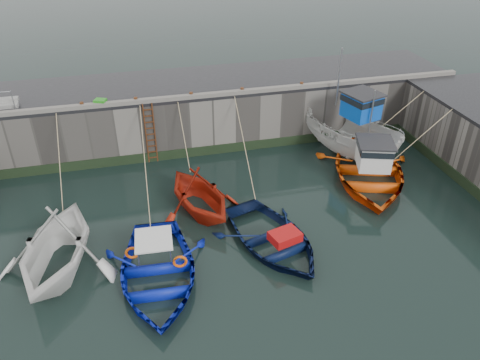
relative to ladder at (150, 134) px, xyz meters
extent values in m
plane|color=black|center=(2.00, -9.91, -1.59)|extent=(120.00, 120.00, 0.00)
cube|color=slate|center=(2.00, 2.59, -0.09)|extent=(30.00, 5.00, 3.00)
cube|color=black|center=(2.00, 2.59, 1.49)|extent=(30.00, 5.00, 0.16)
cube|color=slate|center=(2.00, 0.24, 1.67)|extent=(30.00, 0.30, 0.20)
cube|color=black|center=(2.00, 0.05, -1.34)|extent=(30.00, 0.08, 0.50)
cylinder|color=#3F1E0F|center=(-0.22, 0.01, 0.01)|extent=(0.07, 0.07, 3.20)
cylinder|color=#3F1E0F|center=(0.22, 0.01, 0.01)|extent=(0.07, 0.07, 3.20)
cube|color=#3F1E0F|center=(0.00, -0.01, -1.34)|extent=(0.44, 0.06, 0.05)
cube|color=#3F1E0F|center=(0.00, -0.01, -1.01)|extent=(0.44, 0.06, 0.05)
cube|color=#3F1E0F|center=(0.00, -0.01, -0.68)|extent=(0.44, 0.06, 0.05)
cube|color=#3F1E0F|center=(0.00, -0.01, -0.35)|extent=(0.44, 0.06, 0.05)
cube|color=#3F1E0F|center=(0.00, -0.01, -0.02)|extent=(0.44, 0.06, 0.05)
cube|color=#3F1E0F|center=(0.00, -0.01, 0.31)|extent=(0.44, 0.06, 0.05)
cube|color=#3F1E0F|center=(0.00, -0.01, 0.64)|extent=(0.44, 0.06, 0.05)
cube|color=#3F1E0F|center=(0.00, -0.01, 0.97)|extent=(0.44, 0.06, 0.05)
cube|color=#3F1E0F|center=(0.00, -0.01, 1.30)|extent=(0.44, 0.06, 0.05)
imported|color=white|center=(-4.04, -7.26, -1.59)|extent=(5.63, 6.18, 2.80)
imported|color=#0B1DAD|center=(-0.62, -8.72, -1.59)|extent=(4.44, 5.97, 1.18)
imported|color=#B3230F|center=(1.58, -4.86, -1.59)|extent=(5.03, 5.41, 2.33)
imported|color=#09153A|center=(3.96, -7.84, -1.59)|extent=(5.04, 6.07, 1.09)
imported|color=silver|center=(10.02, -1.60, -0.60)|extent=(4.49, 7.39, 2.68)
cube|color=blue|center=(10.19, -2.17, 1.34)|extent=(1.77, 1.84, 1.20)
cube|color=black|center=(10.19, -2.17, 1.69)|extent=(1.85, 1.91, 0.28)
cube|color=#262628|center=(10.19, -2.17, 1.98)|extent=(2.02, 2.09, 0.08)
cylinder|color=#A5A8AD|center=(9.68, -0.45, 2.24)|extent=(0.08, 0.08, 3.00)
imported|color=#ED510C|center=(9.90, -4.22, -1.23)|extent=(6.78, 8.01, 1.41)
cube|color=white|center=(9.71, -4.79, 0.07)|extent=(1.80, 1.86, 1.20)
cube|color=black|center=(9.71, -4.79, 0.42)|extent=(1.88, 1.94, 0.28)
cube|color=#262628|center=(9.71, -4.79, 0.71)|extent=(2.05, 2.12, 0.08)
cylinder|color=#A5A8AD|center=(10.28, -3.08, 0.97)|extent=(0.08, 0.08, 3.00)
cube|color=#23911A|center=(-2.15, 0.40, 1.72)|extent=(0.66, 0.61, 0.31)
cylinder|color=#A5A8AD|center=(-6.00, 0.69, 2.07)|extent=(0.05, 0.05, 1.00)
cube|color=gray|center=(-6.75, 1.19, 1.66)|extent=(1.60, 0.35, 0.18)
cube|color=gray|center=(-6.75, 1.54, 1.84)|extent=(1.60, 0.35, 0.18)
cylinder|color=#3F1E0F|center=(-3.00, 0.34, 1.71)|extent=(0.18, 0.18, 0.28)
cylinder|color=#3F1E0F|center=(-0.50, 0.34, 1.71)|extent=(0.18, 0.18, 0.28)
cylinder|color=#3F1E0F|center=(2.20, 0.34, 1.71)|extent=(0.18, 0.18, 0.28)
cylinder|color=#3F1E0F|center=(4.80, 0.34, 1.71)|extent=(0.18, 0.18, 0.28)
cylinder|color=#3F1E0F|center=(8.00, 0.34, 1.71)|extent=(0.18, 0.18, 0.28)
camera|label=1|loc=(-0.76, -21.44, 10.35)|focal=35.00mm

